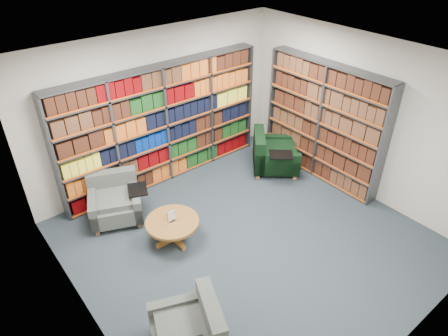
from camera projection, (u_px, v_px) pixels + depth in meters
room_shell at (251, 165)px, 5.56m from camera, size 5.02×5.02×2.82m
bookshelf_back at (164, 125)px, 7.25m from camera, size 4.00×0.28×2.20m
bookshelf_right at (323, 122)px, 7.34m from camera, size 0.28×2.50×2.20m
chair_teal_left at (115, 201)px, 6.67m from camera, size 1.09×1.06×0.74m
chair_green_right at (271, 155)px, 7.88m from camera, size 1.22×1.22×0.79m
chair_teal_front at (193, 332)px, 4.62m from camera, size 1.01×1.04×0.71m
coffee_table at (172, 225)px, 6.15m from camera, size 0.82×0.82×0.58m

